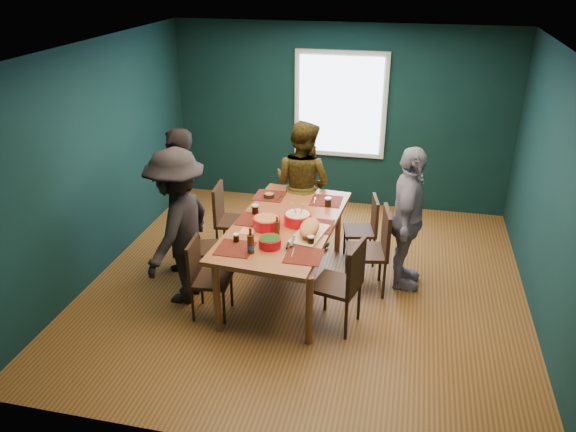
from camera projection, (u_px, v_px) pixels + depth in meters
name	position (u px, v px, depth m)	size (l,w,h in m)	color
room	(313.00, 167.00, 6.31)	(5.01, 5.01, 2.71)	#97602C
dining_table	(285.00, 229.00, 6.30)	(1.24, 2.24, 0.82)	brown
chair_left_far	(227.00, 215.00, 7.11)	(0.46, 0.46, 0.94)	#331D11
chair_left_mid	(201.00, 242.00, 6.50)	(0.50, 0.50, 0.89)	#331D11
chair_left_near	(203.00, 272.00, 5.90)	(0.42, 0.42, 0.87)	#331D11
chair_right_far	(367.00, 225.00, 6.95)	(0.46, 0.46, 0.86)	#331D11
chair_right_mid	(375.00, 245.00, 6.30)	(0.53, 0.53, 1.01)	#331D11
chair_right_near	(345.00, 279.00, 5.65)	(0.54, 0.54, 0.99)	#331D11
person_far_left	(179.00, 200.00, 6.69)	(0.64, 0.42, 1.76)	black
person_back	(302.00, 184.00, 7.25)	(0.82, 0.64, 1.69)	black
person_right	(407.00, 219.00, 6.29)	(0.99, 0.41, 1.69)	silver
person_near_left	(178.00, 227.00, 6.04)	(1.14, 0.65, 1.76)	black
bowl_salad	(267.00, 222.00, 6.12)	(0.30, 0.30, 0.13)	red
bowl_dumpling	(298.00, 218.00, 6.21)	(0.31, 0.31, 0.28)	red
bowl_herbs	(270.00, 242.00, 5.73)	(0.24, 0.24, 0.10)	red
cutting_board	(309.00, 229.00, 5.96)	(0.38, 0.71, 0.15)	tan
small_bowl	(269.00, 195.00, 6.90)	(0.13, 0.13, 0.05)	black
beer_bottle_a	(251.00, 244.00, 5.60)	(0.07, 0.07, 0.28)	#49210D
beer_bottle_b	(277.00, 228.00, 5.96)	(0.06, 0.06, 0.22)	#49210D
cola_glass_a	(236.00, 237.00, 5.83)	(0.07, 0.07, 0.09)	black
cola_glass_b	(311.00, 240.00, 5.77)	(0.07, 0.07, 0.10)	black
cola_glass_c	(328.00, 202.00, 6.65)	(0.08, 0.08, 0.11)	black
cola_glass_d	(255.00, 209.00, 6.46)	(0.08, 0.08, 0.11)	black
napkin_a	(317.00, 224.00, 6.24)	(0.14, 0.14, 0.00)	#F08165
napkin_b	(248.00, 231.00, 6.07)	(0.16, 0.16, 0.00)	#F08165
napkin_c	(304.00, 255.00, 5.58)	(0.13, 0.13, 0.00)	#F08165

